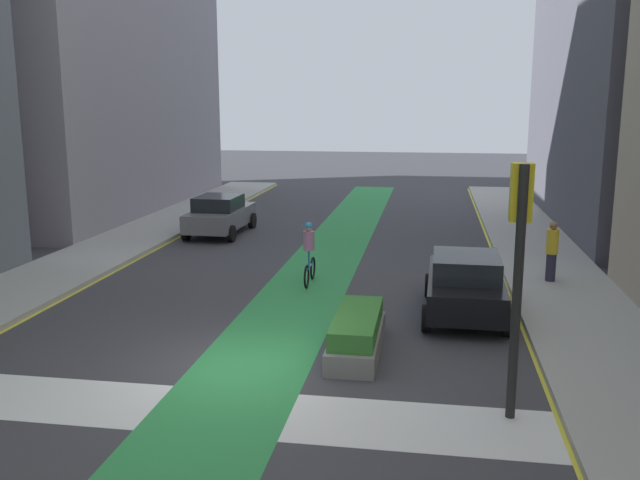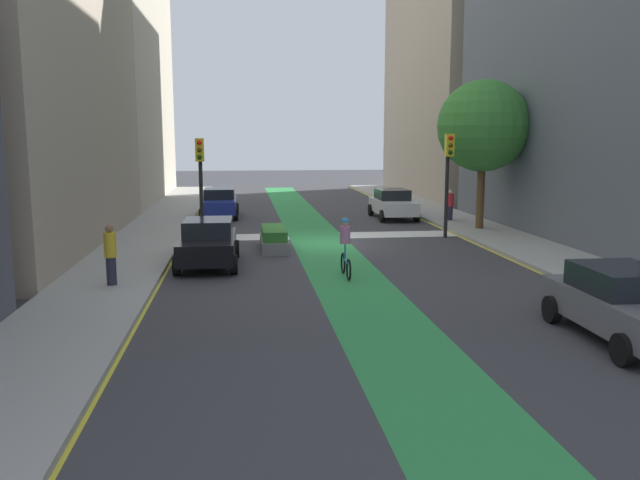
{
  "view_description": "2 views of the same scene",
  "coord_description": "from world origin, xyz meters",
  "px_view_note": "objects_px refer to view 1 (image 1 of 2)",
  "views": [
    {
      "loc": [
        3.73,
        -12.61,
        5.25
      ],
      "look_at": [
        0.66,
        6.29,
        1.37
      ],
      "focal_mm": 38.6,
      "sensor_mm": 36.0,
      "label": 1
    },
    {
      "loc": [
        3.5,
        25.99,
        4.3
      ],
      "look_at": [
        1.06,
        6.15,
        1.12
      ],
      "focal_mm": 36.1,
      "sensor_mm": 36.0,
      "label": 2
    }
  ],
  "objects_px": {
    "car_black_right_far": "(465,284)",
    "pedestrian_sidewalk_right_a": "(552,251)",
    "median_planter": "(357,334)",
    "car_grey_left_far": "(220,214)",
    "cyclist_in_lane": "(309,252)",
    "traffic_signal_near_right": "(519,242)"
  },
  "relations": [
    {
      "from": "car_black_right_far",
      "to": "pedestrian_sidewalk_right_a",
      "type": "distance_m",
      "value": 4.14
    },
    {
      "from": "median_planter",
      "to": "car_grey_left_far",
      "type": "bearing_deg",
      "value": 119.11
    },
    {
      "from": "cyclist_in_lane",
      "to": "median_planter",
      "type": "distance_m",
      "value": 5.66
    },
    {
      "from": "traffic_signal_near_right",
      "to": "cyclist_in_lane",
      "type": "height_order",
      "value": "traffic_signal_near_right"
    },
    {
      "from": "traffic_signal_near_right",
      "to": "car_black_right_far",
      "type": "xyz_separation_m",
      "value": [
        -0.53,
        5.52,
        -2.2
      ]
    },
    {
      "from": "car_grey_left_far",
      "to": "cyclist_in_lane",
      "type": "relative_size",
      "value": 2.28
    },
    {
      "from": "car_black_right_far",
      "to": "cyclist_in_lane",
      "type": "xyz_separation_m",
      "value": [
        -4.34,
        2.29,
        0.17
      ]
    },
    {
      "from": "traffic_signal_near_right",
      "to": "median_planter",
      "type": "bearing_deg",
      "value": 138.88
    },
    {
      "from": "car_grey_left_far",
      "to": "cyclist_in_lane",
      "type": "height_order",
      "value": "cyclist_in_lane"
    },
    {
      "from": "pedestrian_sidewalk_right_a",
      "to": "median_planter",
      "type": "xyz_separation_m",
      "value": [
        -4.94,
        -6.23,
        -0.64
      ]
    },
    {
      "from": "traffic_signal_near_right",
      "to": "pedestrian_sidewalk_right_a",
      "type": "relative_size",
      "value": 2.45
    },
    {
      "from": "car_grey_left_far",
      "to": "median_planter",
      "type": "height_order",
      "value": "car_grey_left_far"
    },
    {
      "from": "traffic_signal_near_right",
      "to": "cyclist_in_lane",
      "type": "distance_m",
      "value": 9.42
    },
    {
      "from": "pedestrian_sidewalk_right_a",
      "to": "cyclist_in_lane",
      "type": "bearing_deg",
      "value": -172.13
    },
    {
      "from": "median_planter",
      "to": "cyclist_in_lane",
      "type": "bearing_deg",
      "value": 110.46
    },
    {
      "from": "car_black_right_far",
      "to": "car_grey_left_far",
      "type": "height_order",
      "value": "same"
    },
    {
      "from": "traffic_signal_near_right",
      "to": "cyclist_in_lane",
      "type": "xyz_separation_m",
      "value": [
        -4.87,
        7.81,
        -2.03
      ]
    },
    {
      "from": "car_black_right_far",
      "to": "car_grey_left_far",
      "type": "bearing_deg",
      "value": 134.7
    },
    {
      "from": "traffic_signal_near_right",
      "to": "car_black_right_far",
      "type": "height_order",
      "value": "traffic_signal_near_right"
    },
    {
      "from": "car_black_right_far",
      "to": "median_planter",
      "type": "height_order",
      "value": "car_black_right_far"
    },
    {
      "from": "car_black_right_far",
      "to": "median_planter",
      "type": "distance_m",
      "value": 3.83
    },
    {
      "from": "pedestrian_sidewalk_right_a",
      "to": "median_planter",
      "type": "bearing_deg",
      "value": -128.44
    }
  ]
}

